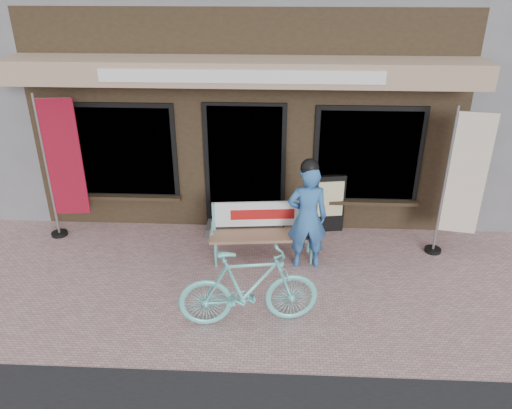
# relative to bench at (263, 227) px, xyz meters

# --- Properties ---
(ground) EXTENTS (70.00, 70.00, 0.00)m
(ground) POSITION_rel_bench_xyz_m (-0.33, -1.02, -0.52)
(ground) COLOR #BC908F
(ground) RESTS_ON ground
(storefront) EXTENTS (7.00, 6.77, 6.00)m
(storefront) POSITION_rel_bench_xyz_m (-0.33, 3.94, 2.47)
(storefront) COLOR black
(storefront) RESTS_ON ground
(bench) EXTENTS (1.67, 0.58, 0.89)m
(bench) POSITION_rel_bench_xyz_m (0.00, 0.00, 0.00)
(bench) COLOR #6ED8D4
(bench) RESTS_ON ground
(person) EXTENTS (0.62, 0.44, 1.73)m
(person) POSITION_rel_bench_xyz_m (0.66, -0.24, 0.33)
(person) COLOR #3369AF
(person) RESTS_ON ground
(bicycle) EXTENTS (1.82, 0.76, 1.06)m
(bicycle) POSITION_rel_bench_xyz_m (-0.12, -1.63, 0.01)
(bicycle) COLOR #6ED8D4
(bicycle) RESTS_ON ground
(nobori_red) EXTENTS (0.72, 0.30, 2.43)m
(nobori_red) POSITION_rel_bench_xyz_m (-3.23, 0.52, 0.73)
(nobori_red) COLOR gray
(nobori_red) RESTS_ON ground
(nobori_cream) EXTENTS (0.71, 0.30, 2.38)m
(nobori_cream) POSITION_rel_bench_xyz_m (2.95, 0.22, 0.71)
(nobori_cream) COLOR gray
(nobori_cream) RESTS_ON ground
(menu_stand) EXTENTS (0.52, 0.19, 1.02)m
(menu_stand) POSITION_rel_bench_xyz_m (1.09, 0.88, 0.00)
(menu_stand) COLOR black
(menu_stand) RESTS_ON ground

